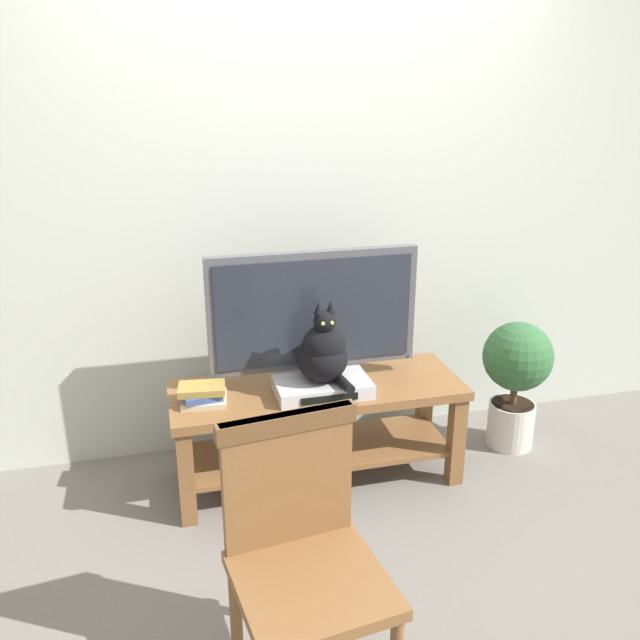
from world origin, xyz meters
name	(u,v)px	position (x,y,z in m)	size (l,w,h in m)	color
ground_plane	(357,539)	(0.00, 0.00, 0.00)	(12.00, 12.00, 0.00)	slate
back_wall	(302,179)	(0.00, 1.01, 1.40)	(7.00, 0.12, 2.80)	#B7BCB2
tv_stand	(317,414)	(-0.05, 0.50, 0.36)	(1.38, 0.49, 0.50)	brown
tv	(314,315)	(-0.05, 0.56, 0.84)	(0.99, 0.20, 0.64)	#4C4C51
media_box	(322,386)	(-0.05, 0.42, 0.54)	(0.43, 0.27, 0.07)	#BCBCC1
cat	(323,352)	(-0.05, 0.41, 0.71)	(0.23, 0.30, 0.39)	black
wooden_chair	(301,543)	(-0.38, -0.62, 0.53)	(0.49, 0.50, 0.92)	brown
book_stack	(203,394)	(-0.59, 0.46, 0.55)	(0.23, 0.20, 0.09)	beige
potted_plant	(516,373)	(1.04, 0.56, 0.42)	(0.36, 0.36, 0.70)	beige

